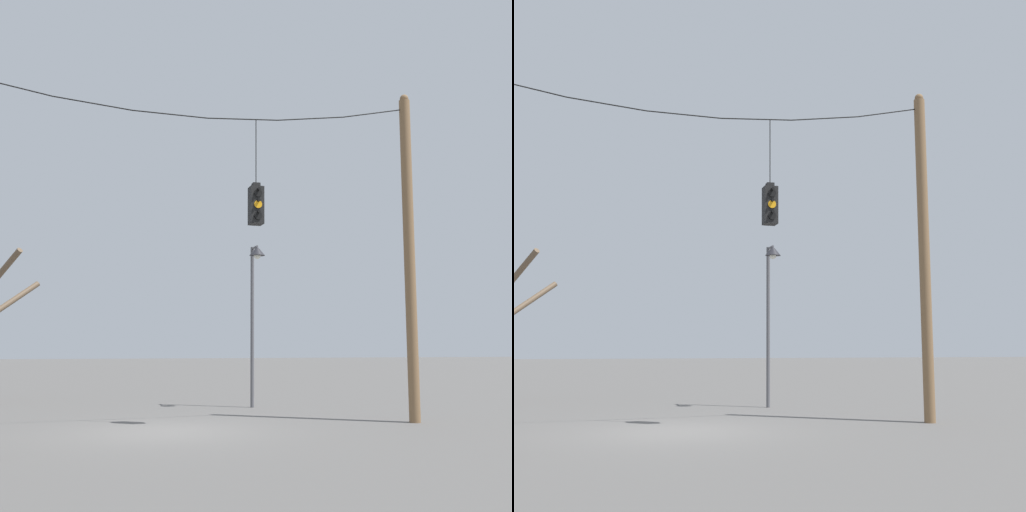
{
  "view_description": "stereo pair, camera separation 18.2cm",
  "coord_description": "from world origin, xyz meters",
  "views": [
    {
      "loc": [
        -2.35,
        -15.23,
        1.93
      ],
      "look_at": [
        2.21,
        -0.06,
        4.2
      ],
      "focal_mm": 45.0,
      "sensor_mm": 36.0,
      "label": 1
    },
    {
      "loc": [
        -2.17,
        -15.28,
        1.93
      ],
      "look_at": [
        2.21,
        -0.06,
        4.2
      ],
      "focal_mm": 45.0,
      "sensor_mm": 36.0,
      "label": 2
    }
  ],
  "objects": [
    {
      "name": "street_lamp",
      "position": [
        3.67,
        4.92,
        4.0
      ],
      "size": [
        0.52,
        0.88,
        5.28
      ],
      "color": "#515156",
      "rests_on": "ground_plane"
    },
    {
      "name": "traffic_light_near_right_pole",
      "position": [
        2.21,
        -0.07,
        5.51
      ],
      "size": [
        0.34,
        0.46,
        2.74
      ],
      "color": "black"
    },
    {
      "name": "ground_plane",
      "position": [
        0.0,
        0.0,
        0.0
      ],
      "size": [
        200.0,
        200.0,
        0.0
      ],
      "primitive_type": "plane",
      "color": "#565451"
    },
    {
      "name": "span_wire",
      "position": [
        0.0,
        -0.06,
        7.94
      ],
      "size": [
        13.07,
        0.03,
        0.88
      ],
      "color": "black"
    },
    {
      "name": "utility_pole_right",
      "position": [
        6.53,
        -0.06,
        4.45
      ],
      "size": [
        0.29,
        0.29,
        8.93
      ],
      "color": "brown",
      "rests_on": "ground_plane"
    }
  ]
}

